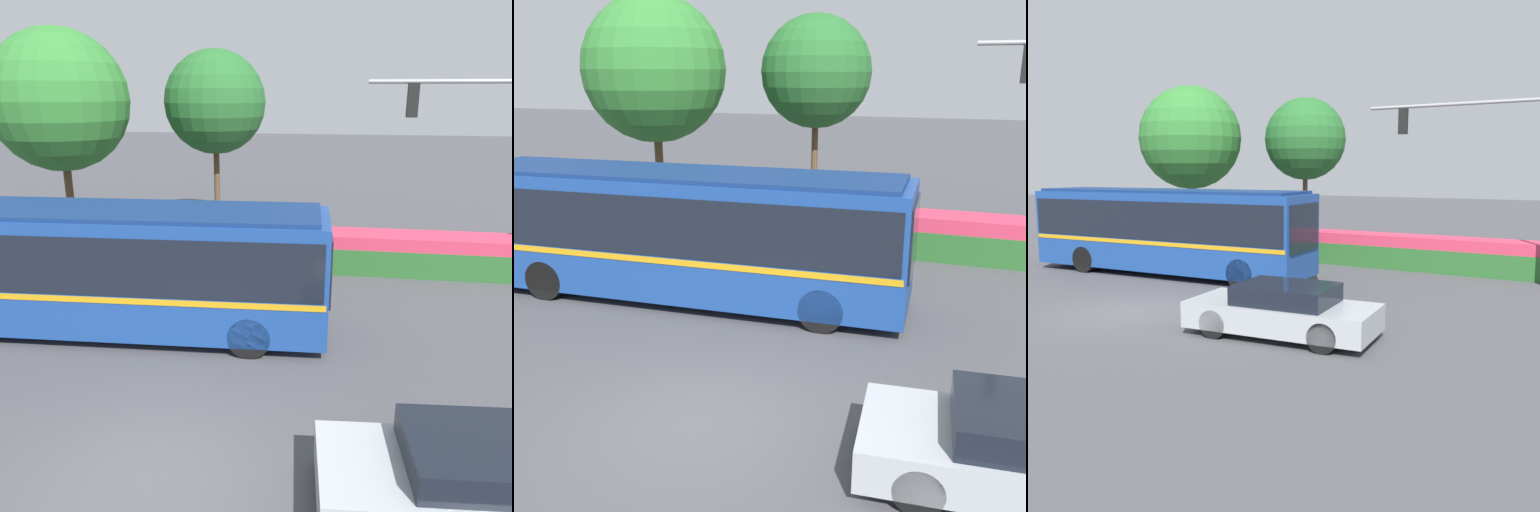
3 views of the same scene
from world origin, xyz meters
The scene contains 6 objects.
ground_plane centered at (0.00, 0.00, 0.00)m, with size 140.00×140.00×0.00m, color #444449.
city_bus centered at (-2.85, 5.01, 1.80)m, with size 11.19×3.15×3.17m.
sedan_foreground centered at (4.90, -0.02, 0.61)m, with size 4.58×2.22×1.25m.
flowering_hedge centered at (4.83, 10.71, 0.65)m, with size 10.54×1.45×1.31m.
street_tree_left centered at (-7.57, 12.25, 5.50)m, with size 5.19×5.19×8.10m.
street_tree_centre centered at (-2.20, 14.65, 5.41)m, with size 4.08×4.08×7.46m.
Camera 1 is at (2.76, -6.46, 5.84)m, focal length 36.35 mm.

